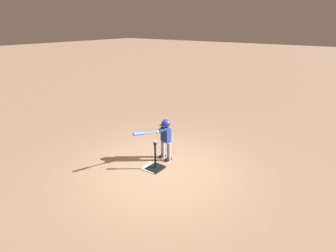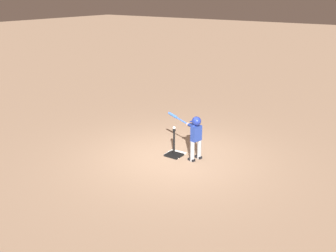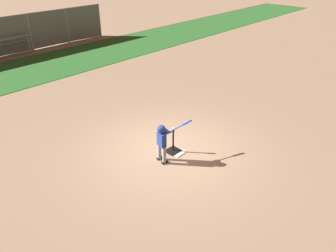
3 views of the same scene
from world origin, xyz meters
name	(u,v)px [view 1 (image 1 of 3)]	position (x,y,z in m)	size (l,w,h in m)	color
ground_plane	(161,169)	(0.00, 0.00, 0.00)	(90.00, 90.00, 0.00)	#93755B
home_plate	(152,168)	(0.08, -0.22, 0.01)	(0.44, 0.44, 0.02)	white
batting_tee	(155,165)	(0.05, -0.13, 0.11)	(0.40, 0.36, 0.72)	black
batter_child	(165,135)	(-0.50, -0.24, 0.72)	(1.10, 0.44, 1.13)	gray
baseball	(155,141)	(0.05, -0.13, 0.76)	(0.07, 0.07, 0.07)	white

